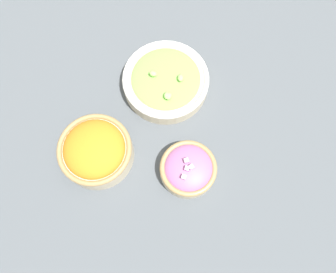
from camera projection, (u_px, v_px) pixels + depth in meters
The scene contains 4 objects.
ground_plane at pixel (168, 140), 0.77m from camera, with size 3.00×3.00×0.00m, color #4C5156.
bowl_lettuce at pixel (166, 81), 0.79m from camera, with size 0.21×0.21×0.06m.
bowl_red_onion at pixel (188, 169), 0.72m from camera, with size 0.13×0.13×0.06m.
bowl_carrots at pixel (96, 151), 0.72m from camera, with size 0.16×0.16×0.08m.
Camera 1 is at (0.13, 0.18, 0.74)m, focal length 35.00 mm.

